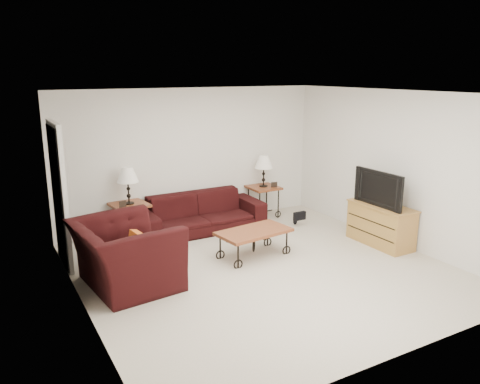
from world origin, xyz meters
name	(u,v)px	position (x,y,z in m)	size (l,w,h in m)	color
ground	(264,269)	(0.00, 0.00, 0.00)	(5.00, 5.00, 0.00)	beige
wall_back	(192,158)	(0.00, 2.50, 1.25)	(5.00, 0.02, 2.50)	silver
wall_front	(406,239)	(0.00, -2.50, 1.25)	(5.00, 0.02, 2.50)	silver
wall_left	(78,210)	(-2.50, 0.00, 1.25)	(0.02, 5.00, 2.50)	silver
wall_right	(395,168)	(2.50, 0.00, 1.25)	(0.02, 5.00, 2.50)	silver
ceiling	(266,93)	(0.00, 0.00, 2.50)	(5.00, 5.00, 0.00)	white
doorway	(58,197)	(-2.47, 1.65, 1.02)	(0.08, 0.94, 2.04)	black
sofa	(200,213)	(-0.07, 2.02, 0.33)	(2.28, 0.89, 0.66)	black
side_table_left	(130,221)	(-1.29, 2.20, 0.31)	(0.57, 0.57, 0.62)	brown
side_table_right	(263,202)	(1.36, 2.20, 0.30)	(0.56, 0.56, 0.61)	brown
lamp_left	(128,186)	(-1.29, 2.20, 0.94)	(0.35, 0.35, 0.62)	black
lamp_right	(264,171)	(1.36, 2.20, 0.91)	(0.34, 0.34, 0.61)	black
photo_frame_left	(123,204)	(-1.44, 2.05, 0.68)	(0.12, 0.02, 0.10)	black
photo_frame_right	(274,185)	(1.51, 2.05, 0.66)	(0.12, 0.02, 0.10)	black
coffee_table	(254,243)	(0.14, 0.51, 0.21)	(1.12, 0.61, 0.42)	brown
armchair	(125,254)	(-1.88, 0.45, 0.44)	(1.35, 1.18, 0.88)	black
throw_pillow	(137,248)	(-1.73, 0.40, 0.52)	(0.40, 0.10, 0.40)	#D6531B
tv_stand	(381,225)	(2.23, -0.05, 0.33)	(0.46, 1.12, 0.67)	#C7854A
television	(383,188)	(2.21, -0.05, 0.96)	(1.00, 0.13, 0.58)	black
backpack	(295,212)	(1.62, 1.49, 0.24)	(0.37, 0.29, 0.49)	black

